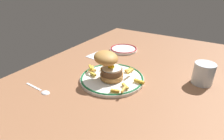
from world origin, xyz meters
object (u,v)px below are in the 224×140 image
Objects in this scene: burger at (108,65)px; spoon at (43,91)px; side_plate at (124,49)px; dinner_plate at (112,78)px; napkin at (100,56)px; water_glass at (203,75)px.

burger is 26.16cm from spoon.
spoon is at bearing 173.74° from side_plate.
dinner_plate is 1.93× the size of spoon.
dinner_plate reaches higher than napkin.
spoon is (-36.90, 48.82, -3.45)cm from water_glass.
spoon is at bearing 127.08° from water_glass.
water_glass is at bearing -52.92° from spoon.
dinner_plate is at bearing -159.79° from side_plate.
napkin is (37.87, 0.69, -0.16)cm from spoon.
water_glass is (17.98, -32.10, -3.41)cm from burger.
spoon is at bearing -178.96° from napkin.
water_glass reaches higher than side_plate.
water_glass is 49.65cm from napkin.
spoon reaches higher than napkin.
dinner_plate is at bearing -40.38° from spoon.
napkin is (17.42, 18.08, -0.64)cm from dinner_plate.
water_glass reaches higher than dinner_plate.
side_plate is at bearing 70.50° from water_glass.
side_plate is (33.25, 11.01, -6.38)cm from burger.
water_glass is 0.64× the size of spoon.
spoon is at bearing 139.62° from dinner_plate.
water_glass is at bearing -62.37° from dinner_plate.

